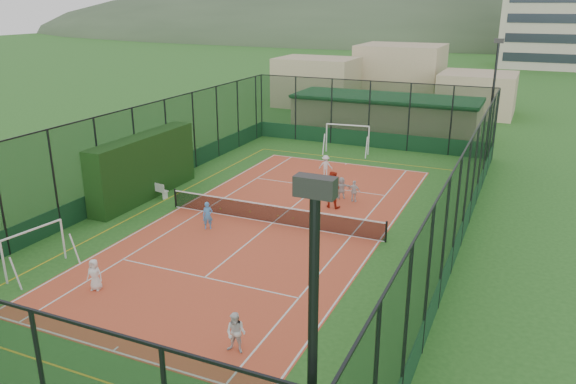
# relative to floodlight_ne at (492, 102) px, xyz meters

# --- Properties ---
(ground) EXTENTS (300.00, 300.00, 0.00)m
(ground) POSITION_rel_floodlight_ne_xyz_m (-8.60, -16.60, -4.12)
(ground) COLOR #296021
(ground) RESTS_ON ground
(court_slab) EXTENTS (11.17, 23.97, 0.01)m
(court_slab) POSITION_rel_floodlight_ne_xyz_m (-8.60, -16.60, -4.12)
(court_slab) COLOR #CC482D
(court_slab) RESTS_ON ground
(tennis_net) EXTENTS (11.67, 0.12, 1.06)m
(tennis_net) POSITION_rel_floodlight_ne_xyz_m (-8.60, -16.60, -3.59)
(tennis_net) COLOR black
(tennis_net) RESTS_ON ground
(perimeter_fence) EXTENTS (18.12, 34.12, 5.00)m
(perimeter_fence) POSITION_rel_floodlight_ne_xyz_m (-8.60, -16.60, -1.62)
(perimeter_fence) COLOR black
(perimeter_fence) RESTS_ON ground
(floodlight_ne) EXTENTS (0.60, 0.26, 8.25)m
(floodlight_ne) POSITION_rel_floodlight_ne_xyz_m (0.00, 0.00, 0.00)
(floodlight_ne) COLOR black
(floodlight_ne) RESTS_ON ground
(clubhouse) EXTENTS (15.20, 7.20, 3.15)m
(clubhouse) POSITION_rel_floodlight_ne_xyz_m (-8.60, 5.40, -2.55)
(clubhouse) COLOR tan
(clubhouse) RESTS_ON ground
(distant_hills) EXTENTS (200.00, 60.00, 24.00)m
(distant_hills) POSITION_rel_floodlight_ne_xyz_m (-8.60, 133.40, -4.12)
(distant_hills) COLOR #384C33
(distant_hills) RESTS_ON ground
(hedge_left) EXTENTS (1.22, 8.11, 3.55)m
(hedge_left) POSITION_rel_floodlight_ne_xyz_m (-16.90, -15.86, -2.35)
(hedge_left) COLOR black
(hedge_left) RESTS_ON ground
(white_bench) EXTENTS (1.70, 0.74, 0.92)m
(white_bench) POSITION_rel_floodlight_ne_xyz_m (-16.40, -15.61, -3.66)
(white_bench) COLOR white
(white_bench) RESTS_ON ground
(futsal_goal_near) EXTENTS (2.89, 1.23, 1.80)m
(futsal_goal_near) POSITION_rel_floodlight_ne_xyz_m (-15.28, -25.23, -3.22)
(futsal_goal_near) COLOR white
(futsal_goal_near) RESTS_ON ground
(futsal_goal_far) EXTENTS (3.30, 1.30, 2.07)m
(futsal_goal_far) POSITION_rel_floodlight_ne_xyz_m (-9.48, -1.98, -3.09)
(futsal_goal_far) COLOR white
(futsal_goal_far) RESTS_ON ground
(child_near_left) EXTENTS (0.70, 0.54, 1.26)m
(child_near_left) POSITION_rel_floodlight_ne_xyz_m (-11.91, -25.53, -3.49)
(child_near_left) COLOR white
(child_near_left) RESTS_ON court_slab
(child_near_mid) EXTENTS (0.59, 0.53, 1.36)m
(child_near_mid) POSITION_rel_floodlight_ne_xyz_m (-11.18, -18.51, -3.44)
(child_near_mid) COLOR #4889CC
(child_near_mid) RESTS_ON court_slab
(child_near_right) EXTENTS (0.71, 0.57, 1.38)m
(child_near_right) POSITION_rel_floodlight_ne_xyz_m (-4.98, -26.92, -3.42)
(child_near_right) COLOR white
(child_near_right) RESTS_ON court_slab
(child_far_left) EXTENTS (0.97, 0.70, 1.35)m
(child_far_left) POSITION_rel_floodlight_ne_xyz_m (-8.95, -7.97, -3.44)
(child_far_left) COLOR white
(child_far_left) RESTS_ON court_slab
(child_far_right) EXTENTS (0.72, 0.32, 1.22)m
(child_far_right) POSITION_rel_floodlight_ne_xyz_m (-5.82, -11.92, -3.51)
(child_far_right) COLOR silver
(child_far_right) RESTS_ON court_slab
(child_far_back) EXTENTS (1.19, 0.86, 1.24)m
(child_far_back) POSITION_rel_floodlight_ne_xyz_m (-6.65, -11.65, -3.49)
(child_far_back) COLOR silver
(child_far_back) RESTS_ON court_slab
(coach) EXTENTS (1.02, 0.81, 2.01)m
(coach) POSITION_rel_floodlight_ne_xyz_m (-6.67, -13.21, -3.11)
(coach) COLOR #B52613
(coach) RESTS_ON court_slab
(tennis_balls) EXTENTS (5.39, 1.55, 0.07)m
(tennis_balls) POSITION_rel_floodlight_ne_xyz_m (-9.23, -15.30, -4.08)
(tennis_balls) COLOR #CCE033
(tennis_balls) RESTS_ON court_slab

